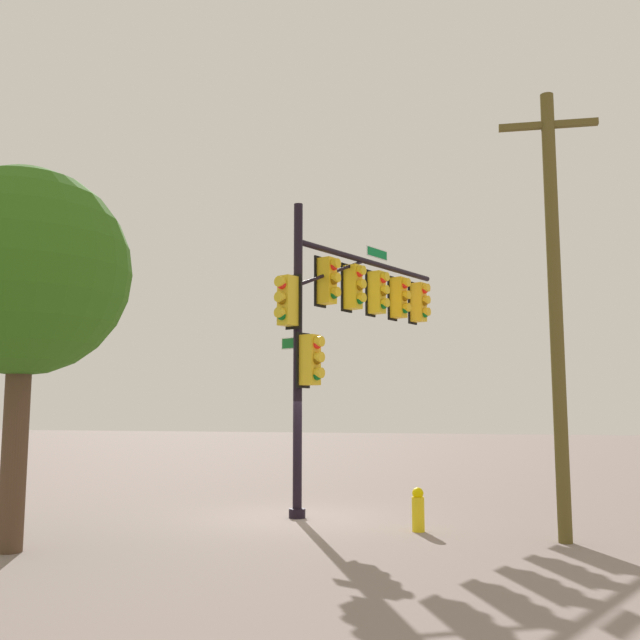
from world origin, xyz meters
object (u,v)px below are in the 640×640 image
signal_pole_assembly (350,309)px  fire_hydrant (418,510)px  tree_near (24,273)px  utility_pole (555,300)px

signal_pole_assembly → fire_hydrant: size_ratio=8.40×
signal_pole_assembly → tree_near: 7.79m
utility_pole → fire_hydrant: (0.47, 2.64, -3.88)m
tree_near → utility_pole: bearing=-68.9°
signal_pole_assembly → tree_near: signal_pole_assembly is taller
fire_hydrant → utility_pole: bearing=-100.1°
signal_pole_assembly → utility_pole: 5.67m
utility_pole → fire_hydrant: bearing=79.9°
signal_pole_assembly → utility_pole: size_ratio=0.85×
fire_hydrant → tree_near: tree_near is taller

